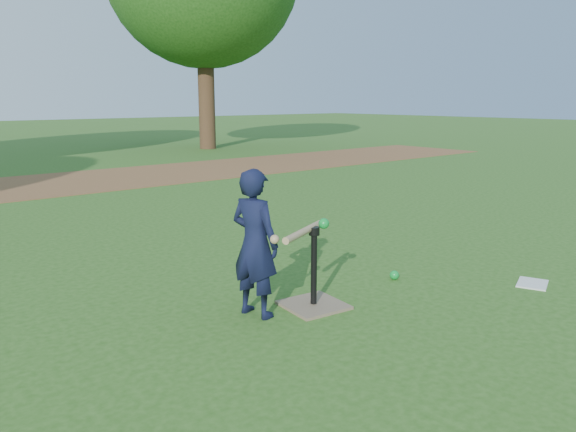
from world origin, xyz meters
TOP-DOWN VIEW (x-y plane):
  - ground at (0.00, 0.00)m, footprint 80.00×80.00m
  - dirt_strip at (0.00, 7.50)m, footprint 24.00×3.00m
  - child at (-0.58, 0.04)m, footprint 0.34×0.44m
  - wiffle_ball_ground at (0.83, -0.09)m, footprint 0.08×0.08m
  - clipboard at (1.63, -0.92)m, footprint 0.36×0.32m
  - batting_tee at (-0.14, -0.11)m, footprint 0.48×0.48m
  - swing_action at (-0.26, -0.14)m, footprint 0.62×0.29m

SIDE VIEW (x-z plane):
  - ground at x=0.00m, z-range 0.00..0.00m
  - dirt_strip at x=0.00m, z-range 0.00..0.01m
  - clipboard at x=1.63m, z-range 0.00..0.01m
  - wiffle_ball_ground at x=0.83m, z-range 0.00..0.08m
  - batting_tee at x=-0.14m, z-range -0.20..0.42m
  - child at x=-0.58m, z-range 0.00..1.07m
  - swing_action at x=-0.26m, z-range 0.56..0.66m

